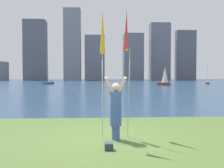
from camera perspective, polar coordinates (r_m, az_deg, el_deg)
ground at (r=59.31m, az=-2.90°, el=-0.04°), size 120.00×138.00×0.12m
person at (r=8.31m, az=0.80°, el=-5.35°), size 0.72×0.53×1.97m
kite_flag_left at (r=8.02m, az=-2.04°, el=10.59°), size 0.16×0.67×3.97m
kite_flag_right at (r=9.13m, az=3.12°, el=10.98°), size 0.16×1.24×4.22m
bag at (r=7.35m, az=-0.68°, el=-13.30°), size 0.23×0.21×0.19m
sailboat_2 at (r=51.92m, az=11.26°, el=1.61°), size 2.53×1.82×4.93m
sailboat_3 at (r=61.88m, az=19.77°, el=0.24°), size 0.99×1.89×4.44m
sailboat_4 at (r=57.80m, az=-13.47°, el=0.24°), size 2.08×2.52×3.82m
skyline_tower_0 at (r=107.07m, az=-22.87°, el=2.58°), size 4.49×5.92×6.85m
skyline_tower_1 at (r=102.40m, az=-16.13°, el=6.92°), size 7.76×6.24×21.95m
skyline_tower_2 at (r=101.31m, az=-8.51°, el=8.35°), size 6.22×4.82×26.58m
skyline_tower_3 at (r=101.54m, az=-3.73°, el=5.55°), size 7.31×7.60×16.70m
skyline_tower_4 at (r=100.69m, az=4.54°, el=5.76°), size 7.19×6.77×17.34m
skyline_tower_5 at (r=106.50m, az=10.19°, el=6.83°), size 7.73×4.63×22.17m
skyline_tower_6 at (r=109.47m, az=15.50°, el=5.95°), size 7.65×3.36×19.47m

